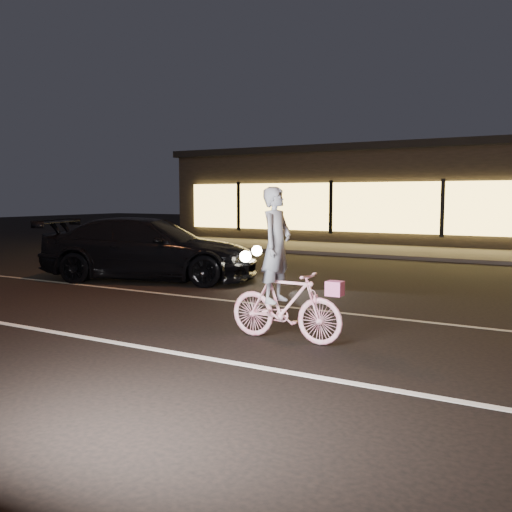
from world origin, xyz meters
The scene contains 7 objects.
ground centered at (0.00, 0.00, 0.00)m, with size 90.00×90.00×0.00m, color black.
lane_stripe_near centered at (0.00, -1.50, 0.00)m, with size 60.00×0.12×0.01m, color silver.
lane_stripe_far centered at (0.00, 2.00, 0.00)m, with size 60.00×0.10×0.01m, color gray.
sidewalk centered at (0.00, 13.00, 0.06)m, with size 30.00×4.00×0.12m, color #383533.
storefront centered at (0.00, 18.97, 2.15)m, with size 25.40×8.42×4.20m.
cyclist centered at (1.01, -0.21, 0.77)m, with size 1.73×0.59×2.17m.
sedan centered at (-4.50, 3.42, 0.76)m, with size 5.66×3.75×1.52m.
Camera 1 is at (4.64, -7.27, 2.04)m, focal length 40.00 mm.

